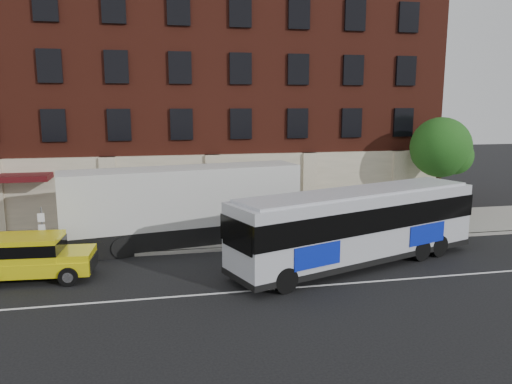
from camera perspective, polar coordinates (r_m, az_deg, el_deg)
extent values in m
plane|color=black|center=(19.05, -0.67, -11.90)|extent=(120.00, 120.00, 0.00)
cube|color=gray|center=(27.47, -4.25, -4.78)|extent=(60.00, 6.00, 0.15)
cube|color=gray|center=(24.61, -3.34, -6.56)|extent=(60.00, 0.25, 0.15)
cube|color=silver|center=(19.51, -0.95, -11.34)|extent=(60.00, 0.12, 0.01)
cube|color=#571F14|center=(34.49, -6.17, 10.96)|extent=(30.00, 10.00, 15.00)
cube|color=beige|center=(29.80, -5.01, 0.48)|extent=(30.00, 0.35, 4.00)
cube|color=#460C10|center=(29.61, -26.50, 1.53)|extent=(4.20, 2.20, 0.30)
cube|color=beige|center=(29.63, -16.59, 0.03)|extent=(0.90, 0.55, 4.00)
cube|color=beige|center=(29.70, -4.99, 0.45)|extent=(0.90, 0.55, 4.00)
cube|color=beige|center=(30.95, 6.11, 0.82)|extent=(0.90, 0.55, 4.00)
cube|color=beige|center=(33.26, 16.01, 1.14)|extent=(0.90, 0.55, 4.00)
cube|color=black|center=(29.77, -22.25, 7.11)|extent=(1.30, 0.20, 1.80)
cube|color=black|center=(29.34, -15.47, 7.47)|extent=(1.30, 0.20, 1.80)
cube|color=black|center=(29.32, -8.57, 7.72)|extent=(1.30, 0.20, 1.80)
cube|color=black|center=(29.71, -1.76, 7.86)|extent=(1.30, 0.20, 1.80)
cube|color=black|center=(30.51, 4.79, 7.89)|extent=(1.30, 0.20, 1.80)
cube|color=black|center=(31.67, 10.94, 7.83)|extent=(1.30, 0.20, 1.80)
cube|color=black|center=(33.17, 16.58, 7.69)|extent=(1.30, 0.20, 1.80)
cube|color=black|center=(29.81, -22.68, 13.26)|extent=(1.30, 0.20, 1.80)
cube|color=black|center=(29.38, -15.78, 13.71)|extent=(1.30, 0.20, 1.80)
cube|color=black|center=(29.36, -8.74, 13.97)|extent=(1.30, 0.20, 1.80)
cube|color=black|center=(29.75, -1.79, 14.03)|extent=(1.30, 0.20, 1.80)
cube|color=black|center=(30.55, 4.88, 13.90)|extent=(1.30, 0.20, 1.80)
cube|color=black|center=(31.71, 11.14, 13.61)|extent=(1.30, 0.20, 1.80)
cube|color=black|center=(33.20, 16.87, 13.21)|extent=(1.30, 0.20, 1.80)
cube|color=black|center=(30.19, -23.12, 19.31)|extent=(1.30, 0.20, 1.80)
cube|color=black|center=(29.76, -16.09, 19.86)|extent=(1.30, 0.20, 1.80)
cube|color=black|center=(29.75, -8.92, 20.13)|extent=(1.30, 0.20, 1.80)
cube|color=black|center=(30.14, -1.83, 20.11)|extent=(1.30, 0.20, 1.80)
cube|color=black|center=(30.92, 4.98, 19.82)|extent=(1.30, 0.20, 1.80)
cube|color=black|center=(32.07, 11.34, 19.32)|extent=(1.30, 0.20, 1.80)
cube|color=black|center=(33.55, 17.17, 18.67)|extent=(1.30, 0.20, 1.80)
cube|color=black|center=(30.46, -25.00, -1.00)|extent=(2.60, 0.15, 2.80)
cube|color=black|center=(29.63, -13.66, -0.62)|extent=(2.60, 0.15, 2.80)
cube|color=black|center=(30.00, -2.14, -0.20)|extent=(2.60, 0.15, 2.80)
cube|color=black|center=(31.53, 8.68, 0.20)|extent=(2.60, 0.15, 2.80)
cylinder|color=slate|center=(24.81, -23.32, -4.45)|extent=(0.07, 0.07, 2.50)
cube|color=white|center=(24.48, -23.52, -2.72)|extent=(0.30, 0.03, 0.40)
cube|color=white|center=(24.59, -23.44, -3.86)|extent=(0.30, 0.03, 0.35)
cylinder|color=#372B1B|center=(32.16, 20.18, -0.30)|extent=(0.32, 0.32, 3.00)
sphere|color=#1C4F16|center=(31.79, 20.50, 4.84)|extent=(3.60, 3.60, 3.60)
sphere|color=#1C4F16|center=(31.87, 21.90, 3.86)|extent=(2.20, 2.20, 2.20)
sphere|color=#1C4F16|center=(31.85, 19.16, 4.21)|extent=(2.00, 2.00, 2.00)
cube|color=#BABCC5|center=(22.54, 11.63, -3.74)|extent=(12.43, 6.57, 2.92)
cube|color=black|center=(22.90, 11.51, -7.04)|extent=(12.49, 6.64, 0.26)
cube|color=#BABCC5|center=(22.23, 11.77, 0.04)|extent=(11.75, 6.08, 0.12)
cube|color=black|center=(22.43, 11.67, -2.53)|extent=(12.53, 6.68, 1.02)
cube|color=#0B20AF|center=(19.65, 7.14, -7.31)|extent=(2.13, 0.80, 0.92)
cube|color=#0B20AF|center=(25.68, 14.63, -3.39)|extent=(2.13, 0.80, 0.92)
cylinder|color=black|center=(19.20, 3.39, -10.10)|extent=(1.07, 0.64, 1.02)
cylinder|color=black|center=(21.03, -0.24, -8.24)|extent=(1.07, 0.64, 1.02)
cylinder|color=black|center=(24.14, 18.43, -6.34)|extent=(1.07, 0.64, 1.02)
cylinder|color=black|center=(25.62, 14.48, -5.18)|extent=(1.07, 0.64, 1.02)
cylinder|color=black|center=(25.06, 20.26, -5.84)|extent=(1.07, 0.64, 1.02)
cylinder|color=black|center=(26.49, 16.34, -4.76)|extent=(1.07, 0.64, 1.02)
cube|color=yellow|center=(22.43, -24.01, -7.69)|extent=(4.69, 2.21, 0.57)
cube|color=yellow|center=(22.37, -25.45, -5.80)|extent=(3.26, 2.08, 0.95)
cube|color=black|center=(22.36, -25.45, -5.68)|extent=(3.31, 2.12, 0.48)
cube|color=yellow|center=(21.91, -20.12, -6.66)|extent=(1.55, 1.90, 0.29)
cube|color=black|center=(21.87, -18.17, -7.61)|extent=(0.16, 1.52, 0.52)
cylinder|color=black|center=(21.27, -20.80, -9.10)|extent=(0.78, 0.32, 0.76)
cylinder|color=silver|center=(21.27, -20.80, -9.10)|extent=(0.44, 0.31, 0.42)
cylinder|color=black|center=(22.99, -19.76, -7.58)|extent=(0.78, 0.32, 0.76)
cylinder|color=silver|center=(22.99, -19.76, -7.58)|extent=(0.44, 0.31, 0.42)
cylinder|color=black|center=(23.80, -26.79, -7.50)|extent=(0.78, 0.32, 0.76)
cylinder|color=silver|center=(23.80, -26.79, -7.50)|extent=(0.44, 0.31, 0.42)
cube|color=black|center=(25.76, -8.22, -4.80)|extent=(12.16, 4.42, 1.09)
cube|color=silver|center=(25.32, -8.34, -0.44)|extent=(12.17, 4.46, 2.88)
cylinder|color=black|center=(24.07, -18.04, -6.40)|extent=(1.03, 0.45, 0.99)
cylinder|color=black|center=(26.27, -18.38, -5.04)|extent=(1.03, 0.45, 0.99)
cylinder|color=black|center=(24.16, -15.20, -6.19)|extent=(1.03, 0.45, 0.99)
cylinder|color=black|center=(26.35, -15.78, -4.85)|extent=(1.03, 0.45, 0.99)
cylinder|color=black|center=(25.65, -0.45, -4.87)|extent=(1.03, 0.45, 0.99)
cylinder|color=black|center=(27.72, -2.16, -3.72)|extent=(1.03, 0.45, 0.99)
cylinder|color=black|center=(26.09, 2.01, -4.61)|extent=(1.03, 0.45, 0.99)
cylinder|color=black|center=(28.13, 0.14, -3.51)|extent=(1.03, 0.45, 0.99)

